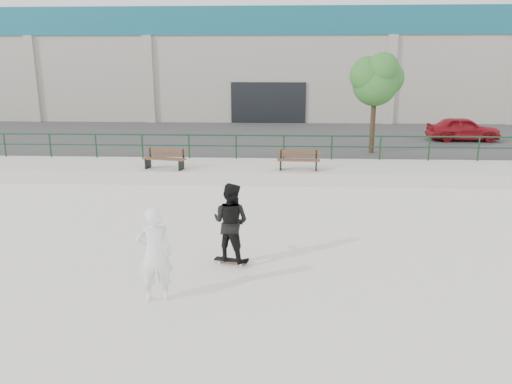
# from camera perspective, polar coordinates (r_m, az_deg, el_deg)

# --- Properties ---
(ground) EXTENTS (120.00, 120.00, 0.00)m
(ground) POSITION_cam_1_polar(r_m,az_deg,el_deg) (10.87, -2.05, -9.49)
(ground) COLOR white
(ground) RESTS_ON ground
(ledge) EXTENTS (30.00, 3.00, 0.50)m
(ledge) POSITION_cam_1_polar(r_m,az_deg,el_deg) (19.86, 0.28, 2.39)
(ledge) COLOR beige
(ledge) RESTS_ON ground
(parking_strip) EXTENTS (60.00, 14.00, 0.50)m
(parking_strip) POSITION_cam_1_polar(r_m,az_deg,el_deg) (28.22, 1.08, 6.01)
(parking_strip) COLOR #383838
(parking_strip) RESTS_ON ground
(railing) EXTENTS (28.00, 0.06, 1.03)m
(railing) POSITION_cam_1_polar(r_m,az_deg,el_deg) (20.96, 0.45, 5.79)
(railing) COLOR #163E22
(railing) RESTS_ON ledge
(commercial_building) EXTENTS (44.20, 16.33, 8.00)m
(commercial_building) POSITION_cam_1_polar(r_m,az_deg,el_deg) (41.90, 1.75, 14.72)
(commercial_building) COLOR #ADAA9B
(commercial_building) RESTS_ON ground
(bench_left) EXTENTS (1.71, 0.79, 0.76)m
(bench_left) POSITION_cam_1_polar(r_m,az_deg,el_deg) (19.37, -10.37, 3.73)
(bench_left) COLOR brown
(bench_left) RESTS_ON ledge
(bench_right) EXTENTS (1.62, 0.53, 0.74)m
(bench_right) POSITION_cam_1_polar(r_m,az_deg,el_deg) (18.92, 4.87, 3.63)
(bench_right) COLOR brown
(bench_right) RESTS_ON ledge
(tree) EXTENTS (2.47, 2.19, 4.39)m
(tree) POSITION_cam_1_polar(r_m,az_deg,el_deg) (22.87, 13.55, 12.54)
(tree) COLOR #413420
(tree) RESTS_ON parking_strip
(red_car) EXTENTS (3.62, 1.46, 1.23)m
(red_car) POSITION_cam_1_polar(r_m,az_deg,el_deg) (28.23, 22.58, 6.69)
(red_car) COLOR #AC151F
(red_car) RESTS_ON parking_strip
(skateboard) EXTENTS (0.81, 0.38, 0.09)m
(skateboard) POSITION_cam_1_polar(r_m,az_deg,el_deg) (11.45, -2.84, -7.82)
(skateboard) COLOR black
(skateboard) RESTS_ON ground
(standing_skater) EXTENTS (1.07, 0.97, 1.79)m
(standing_skater) POSITION_cam_1_polar(r_m,az_deg,el_deg) (11.14, -2.90, -3.45)
(standing_skater) COLOR black
(standing_skater) RESTS_ON skateboard
(seated_skater) EXTENTS (0.77, 0.61, 1.87)m
(seated_skater) POSITION_cam_1_polar(r_m,az_deg,el_deg) (9.64, -11.53, -7.01)
(seated_skater) COLOR white
(seated_skater) RESTS_ON ground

